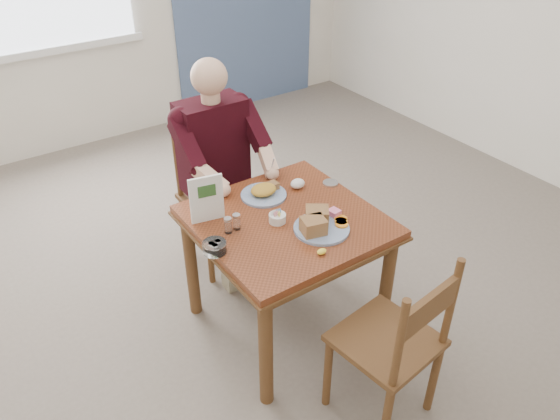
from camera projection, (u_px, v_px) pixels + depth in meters
floor at (286, 322)px, 3.24m from camera, size 6.00×6.00×0.00m
lemon_wedge at (322, 252)px, 2.56m from camera, size 0.06×0.05×0.03m
napkin at (298, 184)px, 3.06m from camera, size 0.10×0.09×0.05m
metal_dish at (330, 183)px, 3.10m from camera, size 0.12×0.12×0.01m
table at (286, 235)px, 2.88m from camera, size 0.92×0.92×0.75m
chair_far at (215, 195)px, 3.52m from camera, size 0.42×0.42×0.95m
chair_near at (394, 344)px, 2.46m from camera, size 0.47×0.47×0.95m
diner at (219, 155)px, 3.27m from camera, size 0.53×0.56×1.39m
near_plate at (319, 223)px, 2.72m from camera, size 0.37×0.37×0.09m
far_plate at (264, 192)px, 2.99m from camera, size 0.26×0.26×0.07m
caddy at (277, 218)px, 2.78m from camera, size 0.10×0.10×0.07m
shakers at (232, 223)px, 2.70m from camera, size 0.09×0.04×0.09m
creamer at (215, 247)px, 2.57m from camera, size 0.15×0.15×0.05m
menu at (207, 199)px, 2.73m from camera, size 0.17×0.05×0.26m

